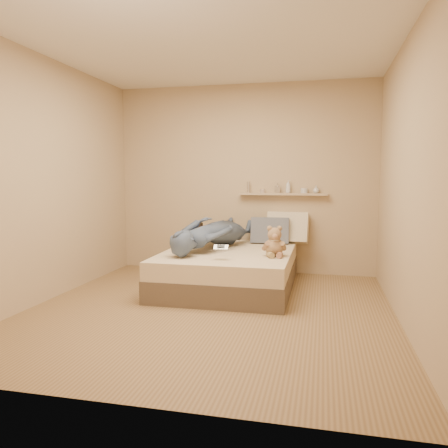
% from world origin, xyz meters
% --- Properties ---
extents(room, '(3.80, 3.80, 3.80)m').
position_xyz_m(room, '(0.00, 0.00, 1.30)').
color(room, olive).
rests_on(room, ground).
extents(bed, '(1.50, 1.90, 0.45)m').
position_xyz_m(bed, '(0.00, 0.93, 0.22)').
color(bed, brown).
rests_on(bed, floor).
extents(game_console, '(0.16, 0.08, 0.05)m').
position_xyz_m(game_console, '(0.04, 0.32, 0.59)').
color(game_console, '#B9BBC0').
rests_on(game_console, bed).
extents(teddy_bear, '(0.28, 0.28, 0.35)m').
position_xyz_m(teddy_bear, '(0.57, 0.66, 0.59)').
color(teddy_bear, '#A28758').
rests_on(teddy_bear, bed).
extents(dark_plush, '(0.17, 0.17, 0.26)m').
position_xyz_m(dark_plush, '(-0.57, 1.63, 0.56)').
color(dark_plush, black).
rests_on(dark_plush, bed).
extents(pillow_cream, '(0.57, 0.33, 0.43)m').
position_xyz_m(pillow_cream, '(0.63, 1.76, 0.65)').
color(pillow_cream, beige).
rests_on(pillow_cream, bed).
extents(pillow_grey, '(0.51, 0.22, 0.36)m').
position_xyz_m(pillow_grey, '(0.41, 1.62, 0.62)').
color(pillow_grey, slate).
rests_on(pillow_grey, bed).
extents(person, '(0.99, 1.74, 0.39)m').
position_xyz_m(person, '(-0.25, 1.04, 0.65)').
color(person, '#404E65').
rests_on(person, bed).
extents(wall_shelf, '(1.20, 0.12, 0.03)m').
position_xyz_m(wall_shelf, '(0.55, 1.84, 1.10)').
color(wall_shelf, tan).
rests_on(wall_shelf, wall_back).
extents(shelf_bottles, '(0.99, 0.10, 0.18)m').
position_xyz_m(shelf_bottles, '(0.65, 1.84, 1.18)').
color(shelf_bottles, silver).
rests_on(shelf_bottles, wall_shelf).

